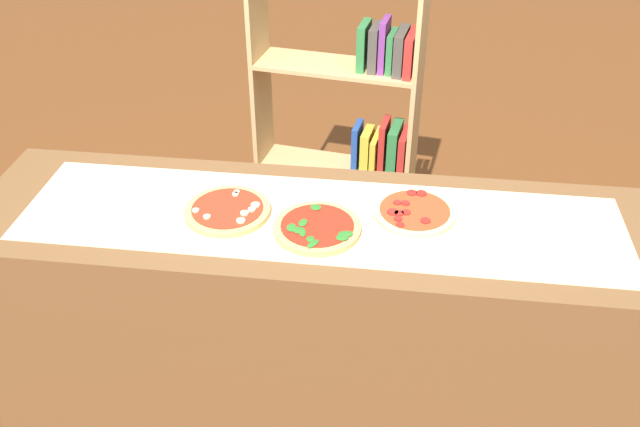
% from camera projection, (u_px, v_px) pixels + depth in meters
% --- Properties ---
extents(ground_plane, '(12.00, 12.00, 0.00)m').
position_uv_depth(ground_plane, '(320.00, 408.00, 2.72)').
color(ground_plane, brown).
extents(counter, '(2.28, 0.63, 0.92)m').
position_uv_depth(counter, '(320.00, 323.00, 2.46)').
color(counter, brown).
rests_on(counter, ground_plane).
extents(parchment_paper, '(1.91, 0.47, 0.00)m').
position_uv_depth(parchment_paper, '(320.00, 218.00, 2.20)').
color(parchment_paper, beige).
rests_on(parchment_paper, counter).
extents(pizza_mushroom_0, '(0.27, 0.27, 0.03)m').
position_uv_depth(pizza_mushroom_0, '(228.00, 210.00, 2.22)').
color(pizza_mushroom_0, tan).
rests_on(pizza_mushroom_0, parchment_paper).
extents(pizza_spinach_1, '(0.27, 0.27, 0.03)m').
position_uv_depth(pizza_spinach_1, '(317.00, 228.00, 2.14)').
color(pizza_spinach_1, tan).
rests_on(pizza_spinach_1, parchment_paper).
extents(pizza_pepperoni_2, '(0.26, 0.26, 0.02)m').
position_uv_depth(pizza_pepperoni_2, '(414.00, 212.00, 2.21)').
color(pizza_pepperoni_2, '#E5C17F').
rests_on(pizza_pepperoni_2, parchment_paper).
extents(bookshelf, '(0.75, 0.34, 1.52)m').
position_uv_depth(bookshelf, '(355.00, 136.00, 3.12)').
color(bookshelf, tan).
rests_on(bookshelf, ground_plane).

